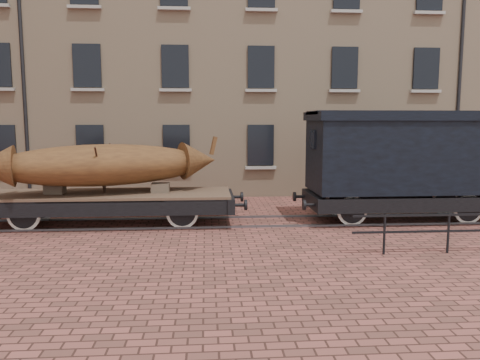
{
  "coord_description": "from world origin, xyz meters",
  "views": [
    {
      "loc": [
        -1.28,
        -14.54,
        3.23
      ],
      "look_at": [
        -0.19,
        0.5,
        1.3
      ],
      "focal_mm": 35.0,
      "sensor_mm": 36.0,
      "label": 1
    }
  ],
  "objects": [
    {
      "name": "iron_boat",
      "position": [
        -4.43,
        0.0,
        1.88
      ],
      "size": [
        7.22,
        3.68,
        1.72
      ],
      "color": "brown",
      "rests_on": "flatcar_wagon"
    },
    {
      "name": "rail_track",
      "position": [
        0.0,
        0.0,
        0.03
      ],
      "size": [
        30.0,
        1.52,
        0.06
      ],
      "color": "#59595E",
      "rests_on": "ground"
    },
    {
      "name": "warehouse_cream",
      "position": [
        3.0,
        9.99,
        7.0
      ],
      "size": [
        40.0,
        10.19,
        14.0
      ],
      "color": "#D4B18A",
      "rests_on": "ground"
    },
    {
      "name": "ground",
      "position": [
        0.0,
        0.0,
        0.0
      ],
      "size": [
        90.0,
        90.0,
        0.0
      ],
      "primitive_type": "plane",
      "color": "brown"
    },
    {
      "name": "goods_van",
      "position": [
        5.04,
        0.0,
        2.21
      ],
      "size": [
        6.81,
        2.48,
        3.52
      ],
      "color": "black",
      "rests_on": "ground"
    },
    {
      "name": "flatcar_wagon",
      "position": [
        -4.31,
        -0.0,
        0.8
      ],
      "size": [
        8.49,
        2.3,
        1.28
      ],
      "color": "#503927",
      "rests_on": "ground"
    }
  ]
}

